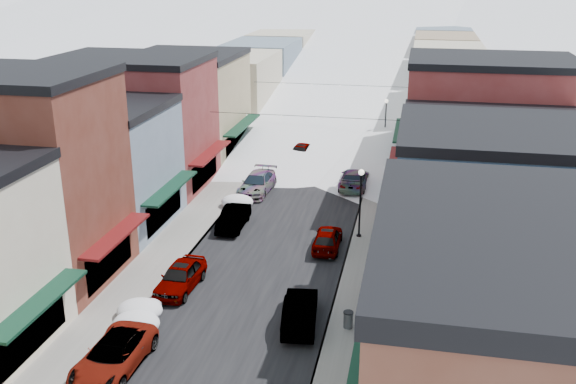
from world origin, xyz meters
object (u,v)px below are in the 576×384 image
at_px(trash_can, 348,319).
at_px(car_dark_hatch, 233,218).
at_px(car_silver_sedan, 180,276).
at_px(car_white_suv, 113,356).
at_px(streetlamp_near, 360,195).
at_px(car_green_sedan, 300,311).

bearing_deg(trash_can, car_dark_hatch, 128.63).
height_order(car_silver_sedan, car_dark_hatch, car_silver_sedan).
distance_m(car_white_suv, car_dark_hatch, 17.71).
xyz_separation_m(car_silver_sedan, car_dark_hatch, (0.45, 9.55, -0.05)).
distance_m(car_silver_sedan, trash_can, 10.40).
xyz_separation_m(car_white_suv, streetlamp_near, (9.75, 17.62, 2.46)).
height_order(car_green_sedan, streetlamp_near, streetlamp_near).
height_order(car_dark_hatch, streetlamp_near, streetlamp_near).
relative_size(car_silver_sedan, car_dark_hatch, 1.04).
relative_size(car_dark_hatch, car_green_sedan, 0.94).
distance_m(car_green_sedan, trash_can, 2.55).
distance_m(car_green_sedan, streetlamp_near, 12.31).
relative_size(car_silver_sedan, streetlamp_near, 0.97).
distance_m(car_white_suv, car_silver_sedan, 8.15).
xyz_separation_m(car_dark_hatch, streetlamp_near, (9.04, -0.08, 2.46)).
relative_size(car_white_suv, trash_can, 5.97).
distance_m(car_dark_hatch, trash_can, 15.43).
bearing_deg(car_silver_sedan, car_dark_hatch, 89.70).
height_order(car_silver_sedan, car_green_sedan, car_silver_sedan).
bearing_deg(car_white_suv, car_dark_hatch, 89.44).
xyz_separation_m(car_green_sedan, streetlamp_near, (1.95, 11.92, 2.41)).
bearing_deg(car_green_sedan, car_white_suv, 29.26).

